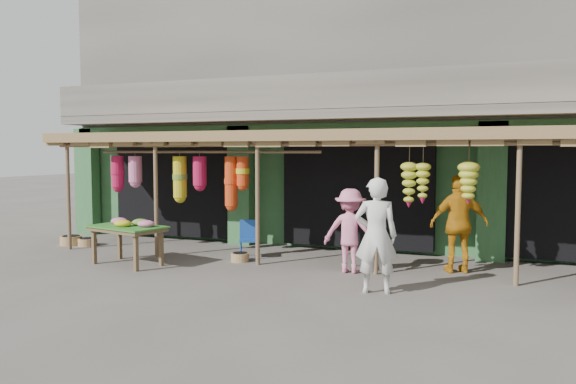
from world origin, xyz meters
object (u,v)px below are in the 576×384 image
at_px(person_front, 376,236).
at_px(person_vendor, 459,224).
at_px(person_shopper, 350,231).
at_px(blue_chair, 249,237).
at_px(flower_table, 129,228).

bearing_deg(person_front, person_vendor, -132.71).
height_order(person_vendor, person_shopper, person_vendor).
bearing_deg(blue_chair, person_front, -56.77).
height_order(flower_table, person_front, person_front).
bearing_deg(blue_chair, person_vendor, -23.85).
relative_size(blue_chair, person_shopper, 0.51).
bearing_deg(blue_chair, flower_table, -164.88).
height_order(flower_table, person_vendor, person_vendor).
relative_size(blue_chair, person_vendor, 0.43).
relative_size(flower_table, person_vendor, 0.92).
distance_m(flower_table, person_shopper, 4.60).
height_order(person_front, person_vendor, person_front).
distance_m(blue_chair, person_shopper, 2.64).
distance_m(blue_chair, person_vendor, 4.52).
relative_size(person_front, person_vendor, 1.01).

